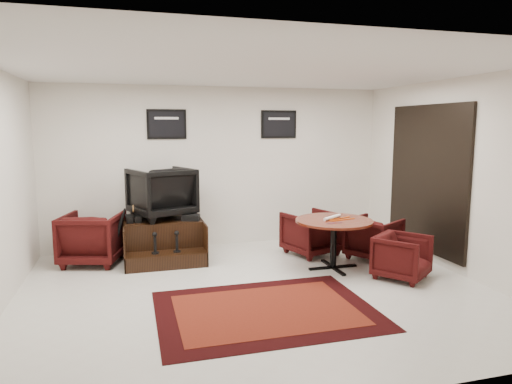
# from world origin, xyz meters

# --- Properties ---
(ground) EXTENTS (6.00, 6.00, 0.00)m
(ground) POSITION_xyz_m (0.00, 0.00, 0.00)
(ground) COLOR silver
(ground) RESTS_ON ground
(room_shell) EXTENTS (6.02, 5.02, 2.81)m
(room_shell) POSITION_xyz_m (0.41, 0.12, 1.79)
(room_shell) COLOR silver
(room_shell) RESTS_ON ground
(area_rug) EXTENTS (2.49, 1.87, 0.01)m
(area_rug) POSITION_xyz_m (-0.07, -0.63, 0.01)
(area_rug) COLOR black
(area_rug) RESTS_ON ground
(shine_podium) EXTENTS (1.23, 1.26, 0.63)m
(shine_podium) POSITION_xyz_m (-1.05, 1.89, 0.29)
(shine_podium) COLOR black
(shine_podium) RESTS_ON ground
(shine_chair) EXTENTS (1.14, 1.11, 0.92)m
(shine_chair) POSITION_xyz_m (-1.05, 2.03, 1.09)
(shine_chair) COLOR black
(shine_chair) RESTS_ON shine_podium
(shoes_pair) EXTENTS (0.25, 0.29, 0.10)m
(shoes_pair) POSITION_xyz_m (-1.51, 1.83, 0.68)
(shoes_pair) COLOR black
(shoes_pair) RESTS_ON shine_podium
(polish_kit) EXTENTS (0.32, 0.26, 0.09)m
(polish_kit) POSITION_xyz_m (-0.62, 1.70, 0.68)
(polish_kit) COLOR black
(polish_kit) RESTS_ON shine_podium
(umbrella_black) EXTENTS (0.33, 0.12, 0.89)m
(umbrella_black) POSITION_xyz_m (-1.76, 1.78, 0.45)
(umbrella_black) COLOR black
(umbrella_black) RESTS_ON ground
(umbrella_hooked) EXTENTS (0.32, 0.12, 0.85)m
(umbrella_hooked) POSITION_xyz_m (-1.76, 1.92, 0.43)
(umbrella_hooked) COLOR black
(umbrella_hooked) RESTS_ON ground
(armchair_side) EXTENTS (1.03, 0.99, 0.87)m
(armchair_side) POSITION_xyz_m (-2.13, 1.87, 0.44)
(armchair_side) COLOR black
(armchair_side) RESTS_ON ground
(meeting_table) EXTENTS (1.14, 1.14, 0.75)m
(meeting_table) POSITION_xyz_m (1.36, 0.63, 0.66)
(meeting_table) COLOR #431209
(meeting_table) RESTS_ON ground
(table_chair_back) EXTENTS (0.95, 0.92, 0.79)m
(table_chair_back) POSITION_xyz_m (1.33, 1.45, 0.39)
(table_chair_back) COLOR black
(table_chair_back) RESTS_ON ground
(table_chair_window) EXTENTS (0.95, 0.96, 0.74)m
(table_chair_window) POSITION_xyz_m (2.21, 0.93, 0.37)
(table_chair_window) COLOR black
(table_chair_window) RESTS_ON ground
(table_chair_corner) EXTENTS (0.90, 0.90, 0.68)m
(table_chair_corner) POSITION_xyz_m (2.09, -0.05, 0.34)
(table_chair_corner) COLOR black
(table_chair_corner) RESTS_ON ground
(paper_roll) EXTENTS (0.38, 0.27, 0.05)m
(paper_roll) POSITION_xyz_m (1.35, 0.68, 0.77)
(paper_roll) COLOR white
(paper_roll) RESTS_ON meeting_table
(table_clutter) EXTENTS (0.56, 0.39, 0.01)m
(table_clutter) POSITION_xyz_m (1.44, 0.58, 0.75)
(table_clutter) COLOR #D9540C
(table_clutter) RESTS_ON meeting_table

